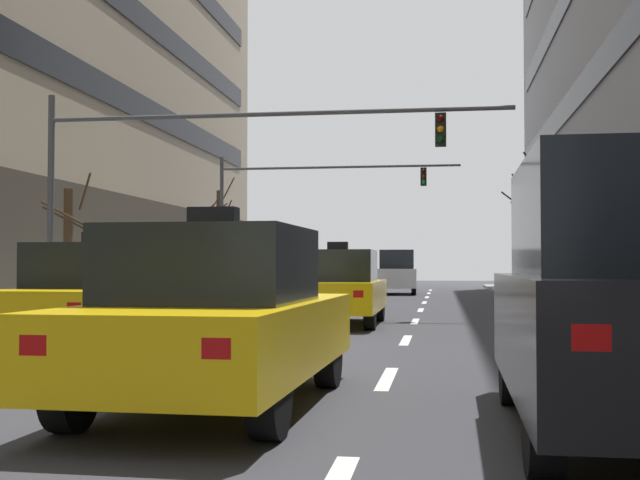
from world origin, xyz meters
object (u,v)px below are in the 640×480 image
Objects in this scene: taxi_driving_5 at (101,297)px; street_tree_2 at (525,232)px; taxi_driving_1 at (203,281)px; street_tree_0 at (537,234)px; street_tree_1 at (219,235)px; traffic_signal_1 at (296,195)px; car_parked_0 at (631,298)px; car_driving_2 at (338,275)px; car_driving_4 at (397,272)px; taxi_driving_3 at (339,288)px; taxi_driving_0 at (218,318)px; street_tree_3 at (68,244)px; traffic_signal_0 at (201,156)px.

street_tree_2 is (8.96, 24.07, 1.94)m from taxi_driving_5.
street_tree_0 reaches higher than taxi_driving_1.
traffic_signal_1 is at bearing -23.36° from street_tree_1.
car_parked_0 is at bearing -94.79° from street_tree_0.
taxi_driving_1 is at bearing -102.01° from car_driving_2.
street_tree_2 is at bearing 35.13° from taxi_driving_1.
taxi_driving_3 is at bearing -90.59° from car_driving_4.
car_parked_0 reaches higher than car_driving_4.
taxi_driving_0 is 33.90m from street_tree_1.
street_tree_1 reaches higher than taxi_driving_1.
taxi_driving_1 is 5.67m from street_tree_3.
car_driving_4 is 17.58m from street_tree_3.
taxi_driving_0 is at bearing -90.00° from car_driving_4.
street_tree_3 is at bearing -149.02° from street_tree_0.
traffic_signal_1 reaches higher than taxi_driving_0.
traffic_signal_1 is (-8.32, 31.55, 3.58)m from car_parked_0.
taxi_driving_3 is at bearing 61.80° from taxi_driving_5.
car_driving_4 is at bearing -11.19° from street_tree_1.
car_driving_2 is at bearing 73.10° from street_tree_3.
street_tree_1 is at bearing 104.21° from traffic_signal_0.
taxi_driving_5 is 26.13m from traffic_signal_1.
car_driving_4 is 31.82m from car_parked_0.
street_tree_1 is 15.17m from street_tree_2.
taxi_driving_0 is 1.06× the size of taxi_driving_1.
street_tree_0 is at bearing 30.98° from street_tree_3.
traffic_signal_1 is 2.22× the size of street_tree_2.
taxi_driving_5 reaches higher than taxi_driving_1.
taxi_driving_3 is 6.55m from taxi_driving_5.
street_tree_0 is at bearing 65.46° from taxi_driving_5.
taxi_driving_0 is at bearing -72.48° from traffic_signal_0.
car_parked_0 is (9.86, -21.40, 0.30)m from taxi_driving_1.
taxi_driving_0 is 0.37× the size of traffic_signal_0.
street_tree_0 is (5.69, -6.18, 1.51)m from car_driving_4.
taxi_driving_0 is 1.14× the size of street_tree_3.
street_tree_0 is (5.69, 24.62, 1.69)m from taxi_driving_0.
street_tree_3 reaches higher than taxi_driving_5.
street_tree_2 is at bearing -9.44° from traffic_signal_1.
street_tree_3 is (-5.76, -18.96, 1.15)m from car_driving_2.
car_driving_2 is 0.82× the size of street_tree_0.
traffic_signal_0 is 1.08× the size of traffic_signal_1.
street_tree_0 is (5.89, 13.92, 1.70)m from taxi_driving_3.
car_parked_0 is (3.56, -0.82, 0.25)m from taxi_driving_0.
taxi_driving_1 is at bearing -161.39° from street_tree_0.
car_driving_4 is 9.45m from street_tree_1.
street_tree_0 reaches higher than taxi_driving_0.
taxi_driving_0 is 18.22m from street_tree_3.
taxi_driving_5 is (-3.30, -25.87, -0.19)m from car_driving_4.
car_driving_4 reaches higher than taxi_driving_0.
car_driving_2 is at bearing 69.80° from traffic_signal_1.
traffic_signal_0 is 2.26× the size of street_tree_0.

